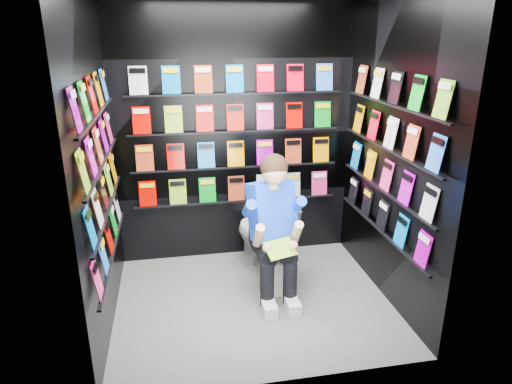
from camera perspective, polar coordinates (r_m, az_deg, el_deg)
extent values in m
plane|color=#5B5B58|center=(4.20, -0.34, -13.57)|extent=(2.40, 2.40, 0.00)
cube|color=black|center=(4.62, -2.63, 7.06)|extent=(2.40, 0.04, 2.60)
cube|color=black|center=(2.73, 3.39, -1.82)|extent=(2.40, 0.04, 2.60)
cube|color=black|center=(3.65, -19.28, 2.61)|extent=(0.04, 2.00, 2.60)
cube|color=black|center=(4.04, 16.65, 4.46)|extent=(0.04, 2.00, 2.60)
imported|color=white|center=(4.56, 0.86, -5.45)|extent=(0.63, 0.84, 0.73)
cube|color=silver|center=(4.38, 2.80, -9.78)|extent=(0.26, 0.42, 0.30)
cube|color=silver|center=(4.30, 2.84, -7.83)|extent=(0.28, 0.45, 0.03)
cube|color=green|center=(3.83, 3.07, -7.08)|extent=(0.29, 0.22, 0.11)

